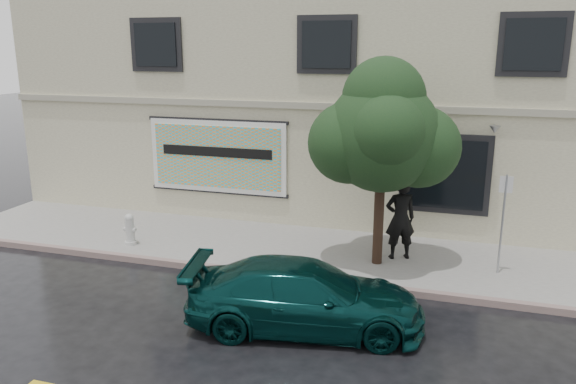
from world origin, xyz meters
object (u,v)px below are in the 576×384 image
(pedestrian, at_px, (400,218))
(fire_hydrant, at_px, (130,229))
(car, at_px, (305,296))
(street_tree, at_px, (382,136))

(pedestrian, xyz_separation_m, fire_hydrant, (-6.80, -1.05, -0.60))
(car, height_order, street_tree, street_tree)
(car, height_order, fire_hydrant, car)
(car, xyz_separation_m, fire_hydrant, (-5.45, 2.73, -0.09))
(pedestrian, height_order, fire_hydrant, pedestrian)
(street_tree, height_order, fire_hydrant, street_tree)
(pedestrian, distance_m, fire_hydrant, 6.90)
(car, distance_m, pedestrian, 4.04)
(street_tree, relative_size, fire_hydrant, 5.30)
(car, bearing_deg, street_tree, -25.39)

